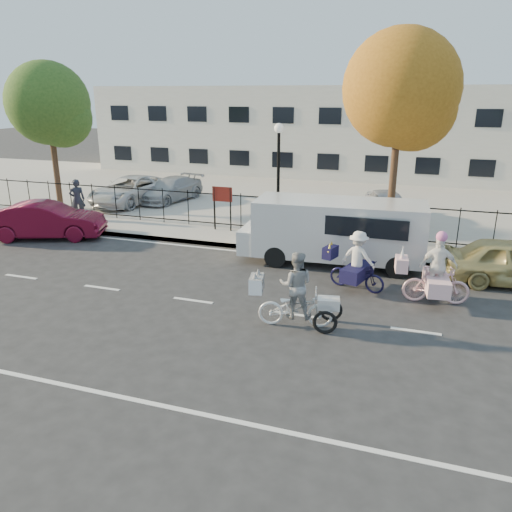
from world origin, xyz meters
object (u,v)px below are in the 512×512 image
at_px(unicorn_bike, 436,277).
at_px(lot_car_a, 171,189).
at_px(bull_bike, 357,266).
at_px(lamppost, 279,160).
at_px(lot_car_d, 387,205).
at_px(pedestrian, 77,199).
at_px(white_van, 335,229).
at_px(zebra_trike, 296,298).
at_px(lot_car_b, 131,190).
at_px(red_sedan, 47,220).

distance_m(unicorn_bike, lot_car_a, 16.11).
relative_size(bull_bike, lot_car_a, 0.47).
relative_size(lamppost, lot_car_d, 1.13).
xyz_separation_m(bull_bike, pedestrian, (-12.89, 4.15, 0.34)).
bearing_deg(lot_car_d, bull_bike, -110.02).
relative_size(bull_bike, white_van, 0.32).
relative_size(lamppost, unicorn_bike, 2.09).
xyz_separation_m(zebra_trike, lot_car_a, (-9.78, 12.03, 0.01)).
height_order(unicorn_bike, lot_car_b, unicorn_bike).
xyz_separation_m(zebra_trike, bull_bike, (1.09, 2.95, -0.04)).
bearing_deg(lot_car_a, pedestrian, -101.11).
bearing_deg(pedestrian, red_sedan, 58.93).
bearing_deg(lot_car_d, unicorn_bike, -95.99).
distance_m(bull_bike, lot_car_d, 8.51).
relative_size(lamppost, lot_car_a, 1.04).
bearing_deg(bull_bike, lot_car_a, 66.19).
height_order(unicorn_bike, red_sedan, unicorn_bike).
xyz_separation_m(pedestrian, lot_car_a, (2.02, 4.93, -0.30)).
bearing_deg(lot_car_a, unicorn_bike, -24.70).
relative_size(bull_bike, pedestrian, 1.09).
distance_m(bull_bike, white_van, 2.44).
bearing_deg(lot_car_a, bull_bike, -28.74).
bearing_deg(pedestrian, bull_bike, 121.25).
bearing_deg(white_van, pedestrian, 166.86).
bearing_deg(white_van, lot_car_a, 141.27).
relative_size(white_van, lot_car_d, 1.62).
bearing_deg(lot_car_d, zebra_trike, -115.05).
height_order(zebra_trike, unicorn_bike, unicorn_bike).
bearing_deg(zebra_trike, bull_bike, -31.64).
bearing_deg(unicorn_bike, lamppost, 44.08).
bearing_deg(unicorn_bike, lot_car_a, 47.50).
relative_size(lamppost, lot_car_b, 0.88).
bearing_deg(lot_car_b, unicorn_bike, -23.56).
distance_m(bull_bike, pedestrian, 13.54).
distance_m(lamppost, white_van, 4.02).
height_order(red_sedan, pedestrian, pedestrian).
bearing_deg(lot_car_d, white_van, -119.63).
distance_m(unicorn_bike, white_van, 4.11).
height_order(bull_bike, lot_car_a, bull_bike).
relative_size(white_van, red_sedan, 1.40).
bearing_deg(zebra_trike, white_van, -12.12).
xyz_separation_m(lot_car_a, lot_car_d, (11.09, -0.58, 0.05)).
distance_m(zebra_trike, lot_car_b, 15.70).
relative_size(pedestrian, lot_car_a, 0.43).
height_order(bull_bike, pedestrian, pedestrian).
xyz_separation_m(unicorn_bike, pedestrian, (-15.08, 4.50, 0.29)).
bearing_deg(lot_car_d, pedestrian, 179.84).
bearing_deg(pedestrian, lamppost, 141.06).
height_order(white_van, lot_car_d, white_van).
xyz_separation_m(lamppost, red_sedan, (-8.74, -2.86, -2.38)).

